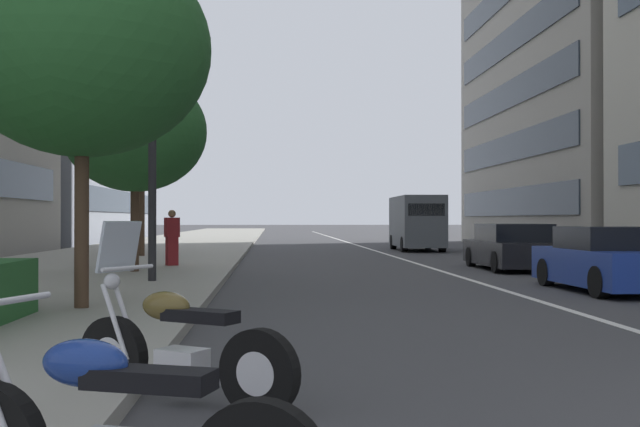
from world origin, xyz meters
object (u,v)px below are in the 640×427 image
Objects in this scene: car_following_behind at (608,261)px; street_lamp_with_banners at (165,49)px; delivery_van_ahead at (417,222)px; motorcycle_mid_row at (179,350)px; pedestrian_on_plaza at (172,237)px; car_mid_block_traffic at (512,248)px; street_tree_near_plaza_corner at (135,131)px; street_tree_mid_sidewalk at (142,154)px; street_tree_far_plaza at (82,48)px.

car_following_behind is 0.48× the size of street_lamp_with_banners.
motorcycle_mid_row is at bearing 167.07° from delivery_van_ahead.
car_following_behind is 12.30m from pedestrian_on_plaza.
car_mid_block_traffic is 11.44m from street_tree_near_plaza_corner.
car_following_behind is at bearing 26.17° from pedestrian_on_plaza.
street_lamp_with_banners reaches higher than car_following_behind.
street_tree_near_plaza_corner is (14.03, 2.83, 3.36)m from motorcycle_mid_row.
motorcycle_mid_row is at bearing -20.46° from pedestrian_on_plaza.
delivery_van_ahead is at bearing -71.99° from motorcycle_mid_row.
motorcycle_mid_row is 0.38× the size of street_tree_mid_sidewalk.
street_lamp_with_banners is at bearing -49.28° from motorcycle_mid_row.
car_following_behind is at bearing -138.29° from street_tree_mid_sidewalk.
street_tree_near_plaza_corner is at bearing -42.03° from pedestrian_on_plaza.
car_following_behind is at bearing -99.13° from street_lamp_with_banners.
street_lamp_with_banners is at bearing -22.30° from pedestrian_on_plaza.
car_mid_block_traffic is 0.88× the size of street_tree_near_plaza_corner.
street_tree_mid_sidewalk reaches higher than motorcycle_mid_row.
street_tree_near_plaza_corner is (-16.29, 10.51, 2.42)m from delivery_van_ahead.
motorcycle_mid_row is 23.33m from street_tree_mid_sidewalk.
car_mid_block_traffic is at bearing -77.90° from street_tree_near_plaza_corner.
motorcycle_mid_row reaches higher than car_mid_block_traffic.
delivery_van_ahead is (13.98, 0.25, 0.74)m from car_mid_block_traffic.
street_lamp_with_banners is 12.14m from street_tree_mid_sidewalk.
car_following_behind is 6.96m from car_mid_block_traffic.
street_tree_far_plaza is 11.30m from pedestrian_on_plaza.
street_lamp_with_banners is 1.53× the size of street_tree_far_plaza.
pedestrian_on_plaza is at bearing 5.70° from street_lamp_with_banners.
delivery_van_ahead is at bearing -57.11° from street_tree_mid_sidewalk.
street_tree_mid_sidewalk reaches higher than car_following_behind.
pedestrian_on_plaza reaches higher than car_mid_block_traffic.
street_lamp_with_banners is (10.89, 1.63, 4.84)m from motorcycle_mid_row.
pedestrian_on_plaza is (-13.74, 9.87, -0.42)m from delivery_van_ahead.
street_tree_near_plaza_corner is at bearing 103.03° from car_mid_block_traffic.
street_tree_far_plaza is at bearing -173.51° from street_tree_mid_sidewalk.
street_tree_near_plaza_corner is 1.05× the size of street_tree_mid_sidewalk.
motorcycle_mid_row is 0.22× the size of street_lamp_with_banners.
street_tree_far_plaza is 3.48× the size of pedestrian_on_plaza.
delivery_van_ahead is 3.32× the size of pedestrian_on_plaza.
street_lamp_with_banners reaches higher than street_tree_near_plaza_corner.
motorcycle_mid_row is at bearing -168.60° from street_tree_near_plaza_corner.
pedestrian_on_plaza is (0.24, 10.12, 0.32)m from car_mid_block_traffic.
street_tree_mid_sidewalk is at bearing 8.36° from street_tree_near_plaza_corner.
car_following_behind is at bearing -97.45° from motorcycle_mid_row.
street_tree_near_plaza_corner is 3.21× the size of pedestrian_on_plaza.
car_mid_block_traffic reaches higher than car_following_behind.
street_tree_mid_sidewalk is (8.67, 1.27, 0.15)m from street_tree_near_plaza_corner.
car_mid_block_traffic is 0.53× the size of street_lamp_with_banners.
motorcycle_mid_row is 12.18m from car_following_behind.
pedestrian_on_plaza is at bearing 53.18° from car_following_behind.
pedestrian_on_plaza is at bearing 89.60° from car_mid_block_traffic.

